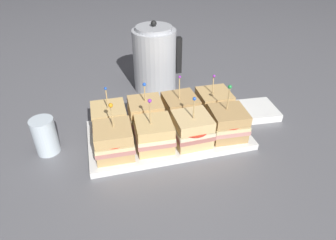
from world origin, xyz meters
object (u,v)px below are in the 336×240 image
(sandwich_back_center_left, at_px, (146,114))
(drinking_glass, at_px, (45,136))
(sandwich_front_far_left, at_px, (114,141))
(sandwich_back_far_left, at_px, (109,119))
(serving_platter, at_px, (168,135))
(sandwich_front_center_left, at_px, (154,134))
(sandwich_back_center_right, at_px, (180,109))
(napkin_stack, at_px, (257,110))
(sandwich_front_center_right, at_px, (192,129))
(sandwich_front_far_right, at_px, (227,123))
(kettle_steel, at_px, (155,59))
(sandwich_back_far_right, at_px, (214,104))

(sandwich_back_center_left, relative_size, drinking_glass, 1.38)
(sandwich_front_far_left, xyz_separation_m, sandwich_back_far_left, (-0.00, 0.11, -0.00))
(serving_platter, bearing_deg, drinking_glass, 176.16)
(serving_platter, relative_size, sandwich_front_center_left, 3.03)
(drinking_glass, bearing_deg, sandwich_back_center_right, 4.14)
(serving_platter, height_order, sandwich_front_far_left, sandwich_front_far_left)
(sandwich_back_center_right, xyz_separation_m, napkin_stack, (0.27, 0.00, -0.05))
(sandwich_front_center_left, relative_size, sandwich_back_center_left, 1.06)
(sandwich_front_center_right, distance_m, sandwich_back_center_left, 0.15)
(sandwich_front_far_right, bearing_deg, sandwich_front_center_left, 179.19)
(sandwich_front_center_right, height_order, kettle_steel, kettle_steel)
(sandwich_front_center_left, relative_size, sandwich_front_center_right, 1.04)
(sandwich_front_far_left, height_order, napkin_stack, sandwich_front_far_left)
(sandwich_front_far_right, bearing_deg, sandwich_back_center_left, 153.63)
(serving_platter, xyz_separation_m, sandwich_front_far_right, (0.16, -0.05, 0.05))
(sandwich_front_center_right, relative_size, sandwich_back_center_left, 1.02)
(sandwich_front_far_right, bearing_deg, kettle_steel, 109.21)
(sandwich_back_center_left, bearing_deg, sandwich_back_far_right, 0.40)
(sandwich_back_far_right, relative_size, kettle_steel, 0.57)
(sandwich_back_far_left, xyz_separation_m, sandwich_back_far_right, (0.32, -0.00, 0.00))
(sandwich_front_center_left, xyz_separation_m, drinking_glass, (-0.28, 0.07, -0.01))
(serving_platter, height_order, sandwich_front_far_right, sandwich_front_far_right)
(napkin_stack, bearing_deg, serving_platter, -170.83)
(serving_platter, bearing_deg, sandwich_front_center_left, -135.20)
(sandwich_back_far_right, xyz_separation_m, napkin_stack, (0.16, -0.00, -0.05))
(kettle_steel, bearing_deg, sandwich_front_far_left, -117.61)
(sandwich_front_far_left, height_order, drinking_glass, sandwich_front_far_left)
(sandwich_back_far_right, bearing_deg, kettle_steel, 116.47)
(kettle_steel, bearing_deg, sandwich_front_center_right, -86.68)
(drinking_glass, bearing_deg, sandwich_front_far_left, -23.78)
(serving_platter, bearing_deg, sandwich_front_far_left, -160.93)
(sandwich_back_far_left, bearing_deg, sandwich_back_center_right, -0.78)
(sandwich_back_far_left, distance_m, kettle_steel, 0.33)
(sandwich_front_far_right, relative_size, sandwich_back_far_right, 1.10)
(sandwich_front_center_right, bearing_deg, drinking_glass, 168.45)
(sandwich_back_center_left, height_order, drinking_glass, sandwich_back_center_left)
(sandwich_front_far_left, distance_m, sandwich_back_far_left, 0.11)
(sandwich_back_far_right, bearing_deg, napkin_stack, -0.67)
(sandwich_back_center_left, bearing_deg, sandwich_front_far_right, -26.37)
(sandwich_front_center_right, height_order, sandwich_back_center_left, sandwich_front_center_right)
(sandwich_front_center_right, distance_m, kettle_steel, 0.37)
(serving_platter, xyz_separation_m, drinking_glass, (-0.34, 0.02, 0.04))
(drinking_glass, bearing_deg, serving_platter, -3.84)
(kettle_steel, bearing_deg, sandwich_front_center_left, -102.99)
(sandwich_front_center_right, xyz_separation_m, drinking_glass, (-0.39, 0.08, -0.01))
(serving_platter, height_order, sandwich_front_center_left, sandwich_front_center_left)
(sandwich_back_center_left, xyz_separation_m, kettle_steel, (0.09, 0.26, 0.06))
(sandwich_front_center_left, distance_m, sandwich_front_far_right, 0.21)
(drinking_glass, bearing_deg, sandwich_front_center_right, -11.55)
(serving_platter, relative_size, sandwich_back_center_right, 2.94)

